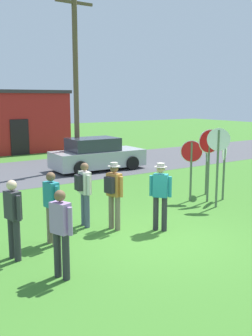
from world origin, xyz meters
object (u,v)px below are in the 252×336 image
(stop_sign_nearest, at_px, (207,156))
(person_in_blue, at_px, (13,215))
(person_with_sunhat, at_px, (114,191))
(person_on_left, at_px, (61,229))
(utility_pole, at_px, (76,78))
(person_in_teal, at_px, (84,190))
(stop_sign_far_back, at_px, (191,160))
(person_in_dark_shirt, at_px, (160,193))
(stop_sign_leaning_right, at_px, (225,154))
(person_holding_notes, at_px, (52,204))
(stop_sign_rear_left, at_px, (218,154))
(parked_car_on_street, at_px, (97,155))
(stop_sign_center_cluster, at_px, (209,153))

(stop_sign_nearest, relative_size, person_in_blue, 1.18)
(person_with_sunhat, xyz_separation_m, person_on_left, (-2.28, -1.77, -0.06))
(utility_pole, height_order, person_in_teal, utility_pole)
(person_with_sunhat, bearing_deg, stop_sign_far_back, 15.09)
(person_in_dark_shirt, distance_m, person_in_teal, 1.97)
(stop_sign_leaning_right, height_order, person_holding_notes, stop_sign_leaning_right)
(stop_sign_rear_left, bearing_deg, person_in_dark_shirt, -165.90)
(parked_car_on_street, relative_size, person_holding_notes, 2.59)
(parked_car_on_street, xyz_separation_m, person_holding_notes, (-5.61, -7.64, 0.26))
(stop_sign_rear_left, relative_size, stop_sign_center_cluster, 1.04)
(parked_car_on_street, height_order, stop_sign_nearest, stop_sign_nearest)
(stop_sign_nearest, xyz_separation_m, person_in_blue, (-7.37, -1.72, -0.41))
(person_in_dark_shirt, bearing_deg, stop_sign_rear_left, 14.10)
(stop_sign_leaning_right, bearing_deg, stop_sign_nearest, 84.90)
(stop_sign_nearest, relative_size, person_with_sunhat, 1.15)
(person_holding_notes, xyz_separation_m, person_in_teal, (1.21, 0.70, 0.03))
(person_in_blue, bearing_deg, parked_car_on_street, 50.40)
(stop_sign_rear_left, height_order, person_in_blue, stop_sign_rear_left)
(person_in_dark_shirt, xyz_separation_m, person_in_teal, (-1.42, 1.37, -0.00))
(stop_sign_far_back, distance_m, stop_sign_rear_left, 1.04)
(stop_sign_nearest, relative_size, person_in_dark_shirt, 1.15)
(person_in_blue, bearing_deg, stop_sign_center_cluster, 8.42)
(parked_car_on_street, xyz_separation_m, person_on_left, (-6.17, -9.34, 0.26))
(stop_sign_rear_left, distance_m, stop_sign_center_cluster, 0.64)
(person_holding_notes, bearing_deg, stop_sign_leaning_right, 4.77)
(person_with_sunhat, xyz_separation_m, person_in_teal, (-0.50, 0.64, -0.03))
(utility_pole, xyz_separation_m, stop_sign_nearest, (1.43, -6.92, -2.86))
(stop_sign_far_back, distance_m, person_with_sunhat, 3.74)
(stop_sign_far_back, height_order, person_in_teal, stop_sign_far_back)
(person_holding_notes, xyz_separation_m, person_on_left, (-0.57, -1.71, 0.00))
(parked_car_on_street, xyz_separation_m, person_in_dark_shirt, (-2.97, -8.30, 0.30))
(stop_sign_rear_left, bearing_deg, person_holding_notes, -179.61)
(person_in_dark_shirt, bearing_deg, stop_sign_nearest, 28.53)
(stop_sign_rear_left, height_order, stop_sign_nearest, stop_sign_rear_left)
(stop_sign_center_cluster, height_order, person_with_sunhat, stop_sign_center_cluster)
(utility_pole, relative_size, person_in_teal, 4.78)
(stop_sign_nearest, xyz_separation_m, person_in_teal, (-5.15, -0.66, -0.38))
(stop_sign_nearest, height_order, person_with_sunhat, stop_sign_nearest)
(utility_pole, xyz_separation_m, person_on_left, (-5.51, -9.99, -3.27))
(stop_sign_center_cluster, height_order, person_in_blue, stop_sign_center_cluster)
(stop_sign_rear_left, relative_size, person_in_teal, 1.44)
(parked_car_on_street, height_order, stop_sign_center_cluster, stop_sign_center_cluster)
(stop_sign_far_back, height_order, person_on_left, stop_sign_far_back)
(stop_sign_far_back, height_order, stop_sign_rear_left, stop_sign_rear_left)
(stop_sign_far_back, distance_m, person_in_dark_shirt, 3.19)
(person_in_blue, bearing_deg, stop_sign_leaning_right, 6.91)
(stop_sign_center_cluster, bearing_deg, utility_pole, 95.54)
(stop_sign_center_cluster, bearing_deg, person_on_left, -159.50)
(stop_sign_leaning_right, bearing_deg, stop_sign_center_cluster, 170.17)
(stop_sign_nearest, distance_m, person_in_dark_shirt, 4.26)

